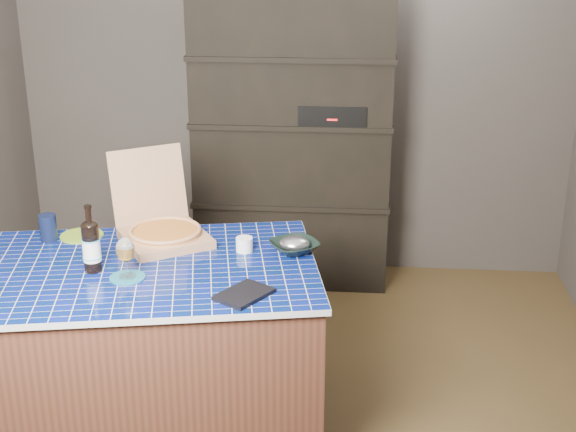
# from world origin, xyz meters

# --- Properties ---
(room) EXTENTS (3.50, 3.50, 3.50)m
(room) POSITION_xyz_m (0.00, 0.00, 1.25)
(room) COLOR brown
(room) RESTS_ON ground
(shelving_unit) EXTENTS (1.20, 0.41, 1.80)m
(shelving_unit) POSITION_xyz_m (0.00, 1.53, 0.90)
(shelving_unit) COLOR black
(shelving_unit) RESTS_ON floor
(kitchen_island) EXTENTS (1.65, 1.21, 0.82)m
(kitchen_island) POSITION_xyz_m (-0.51, -0.20, 0.41)
(kitchen_island) COLOR #47261C
(kitchen_island) RESTS_ON floor
(pizza_box) EXTENTS (0.53, 0.56, 0.39)m
(pizza_box) POSITION_xyz_m (-0.48, 0.10, 0.88)
(pizza_box) COLOR #9D7051
(pizza_box) RESTS_ON kitchen_island
(mead_bottle) EXTENTS (0.08, 0.08, 0.29)m
(mead_bottle) POSITION_xyz_m (-0.69, -0.25, 0.94)
(mead_bottle) COLOR black
(mead_bottle) RESTS_ON kitchen_island
(teal_trivet) EXTENTS (0.15, 0.15, 0.01)m
(teal_trivet) POSITION_xyz_m (-0.53, -0.32, 0.83)
(teal_trivet) COLOR #165E76
(teal_trivet) RESTS_ON kitchen_island
(wine_glass) EXTENTS (0.08, 0.08, 0.17)m
(wine_glass) POSITION_xyz_m (-0.53, -0.32, 0.95)
(wine_glass) COLOR white
(wine_glass) RESTS_ON teal_trivet
(dvd_case) EXTENTS (0.24, 0.26, 0.02)m
(dvd_case) POSITION_xyz_m (-0.03, -0.44, 0.83)
(dvd_case) COLOR black
(dvd_case) RESTS_ON kitchen_island
(bowl) EXTENTS (0.28, 0.28, 0.05)m
(bowl) POSITION_xyz_m (0.13, 0.02, 0.85)
(bowl) COLOR black
(bowl) RESTS_ON kitchen_island
(foil_contents) EXTENTS (0.14, 0.11, 0.06)m
(foil_contents) POSITION_xyz_m (0.13, 0.02, 0.86)
(foil_contents) COLOR #B2B3BE
(foil_contents) RESTS_ON bowl
(white_jar) EXTENTS (0.07, 0.07, 0.06)m
(white_jar) POSITION_xyz_m (-0.09, 0.01, 0.86)
(white_jar) COLOR white
(white_jar) RESTS_ON kitchen_island
(navy_cup) EXTENTS (0.08, 0.08, 0.12)m
(navy_cup) POSITION_xyz_m (-1.00, 0.06, 0.88)
(navy_cup) COLOR black
(navy_cup) RESTS_ON kitchen_island
(green_trivet) EXTENTS (0.20, 0.20, 0.01)m
(green_trivet) POSITION_xyz_m (-0.87, 0.12, 0.83)
(green_trivet) COLOR olive
(green_trivet) RESTS_ON kitchen_island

